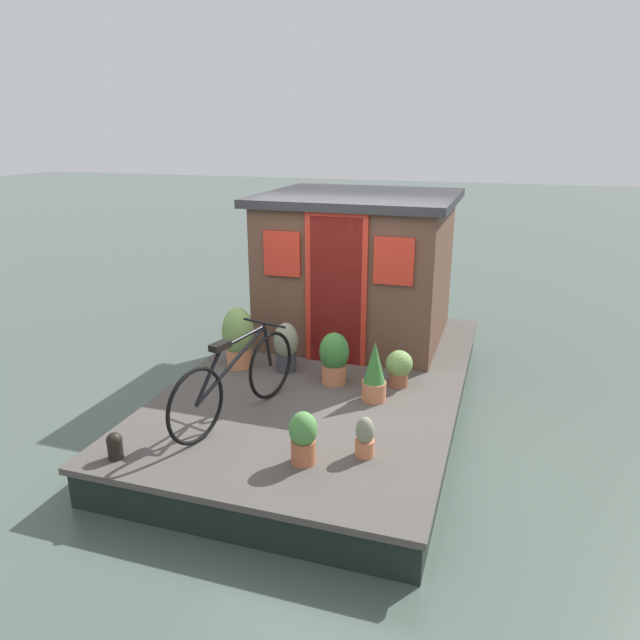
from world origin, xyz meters
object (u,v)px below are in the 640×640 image
object	(u,v)px
houseboat_cabin	(358,266)
potted_plant_mint	(303,437)
potted_plant_basil	(365,437)
potted_plant_thyme	(399,367)
potted_plant_succulent	(334,357)
mooring_bollard	(115,445)
potted_plant_sage	(286,346)
potted_plant_lavender	(238,337)
bicycle	(236,380)
potted_plant_rosemary	(374,373)

from	to	relation	value
houseboat_cabin	potted_plant_mint	size ratio (longest dim) A/B	5.20
potted_plant_basil	potted_plant_thyme	bearing A→B (deg)	-0.19
houseboat_cabin	potted_plant_succulent	xyz separation A→B (m)	(-1.57, -0.15, -0.64)
potted_plant_basil	mooring_bollard	size ratio (longest dim) A/B	1.51
potted_plant_sage	mooring_bollard	world-z (taller)	potted_plant_sage
potted_plant_mint	mooring_bollard	bearing A→B (deg)	105.53
potted_plant_lavender	houseboat_cabin	bearing A→B (deg)	-34.56
houseboat_cabin	mooring_bollard	xyz separation A→B (m)	(-3.59, 1.13, -0.81)
bicycle	potted_plant_succulent	distance (m)	1.24
potted_plant_rosemary	potted_plant_lavender	size ratio (longest dim) A/B	0.88
potted_plant_rosemary	potted_plant_mint	xyz separation A→B (m)	(-1.33, 0.28, -0.06)
potted_plant_rosemary	potted_plant_thyme	xyz separation A→B (m)	(0.42, -0.17, -0.08)
mooring_bollard	bicycle	bearing A→B (deg)	-33.79
potted_plant_rosemary	mooring_bollard	size ratio (longest dim) A/B	2.67
potted_plant_sage	houseboat_cabin	bearing A→B (deg)	-17.94
potted_plant_rosemary	potted_plant_mint	bearing A→B (deg)	167.91
potted_plant_basil	potted_plant_succulent	bearing A→B (deg)	26.42
bicycle	potted_plant_sage	world-z (taller)	bicycle
bicycle	potted_plant_rosemary	size ratio (longest dim) A/B	2.76
houseboat_cabin	potted_plant_succulent	distance (m)	1.70
bicycle	potted_plant_thyme	distance (m)	1.78
potted_plant_lavender	potted_plant_succulent	world-z (taller)	potted_plant_lavender
potted_plant_mint	potted_plant_rosemary	bearing A→B (deg)	-12.09
potted_plant_succulent	potted_plant_rosemary	bearing A→B (deg)	-119.31
houseboat_cabin	potted_plant_sage	distance (m)	1.61
potted_plant_lavender	mooring_bollard	size ratio (longest dim) A/B	3.02
houseboat_cabin	mooring_bollard	bearing A→B (deg)	162.47
bicycle	potted_plant_mint	size ratio (longest dim) A/B	3.80
bicycle	potted_plant_lavender	size ratio (longest dim) A/B	2.44
potted_plant_sage	potted_plant_thyme	xyz separation A→B (m)	(-0.02, -1.28, -0.07)
bicycle	potted_plant_rosemary	world-z (taller)	bicycle
potted_plant_sage	potted_plant_succulent	world-z (taller)	potted_plant_succulent
houseboat_cabin	potted_plant_thyme	size ratio (longest dim) A/B	5.95
houseboat_cabin	potted_plant_mint	world-z (taller)	houseboat_cabin
potted_plant_rosemary	potted_plant_succulent	distance (m)	0.58
potted_plant_succulent	mooring_bollard	bearing A→B (deg)	147.56
potted_plant_thyme	potted_plant_lavender	bearing A→B (deg)	91.10
potted_plant_sage	potted_plant_thyme	bearing A→B (deg)	-91.11
houseboat_cabin	potted_plant_rosemary	distance (m)	2.06
potted_plant_sage	potted_plant_mint	bearing A→B (deg)	-154.90
potted_plant_basil	mooring_bollard	xyz separation A→B (m)	(-0.68, 1.96, -0.05)
houseboat_cabin	potted_plant_mint	bearing A→B (deg)	-173.32
houseboat_cabin	potted_plant_rosemary	xyz separation A→B (m)	(-1.85, -0.66, -0.64)
houseboat_cabin	potted_plant_rosemary	size ratio (longest dim) A/B	3.78
potted_plant_succulent	potted_plant_mint	distance (m)	1.62
potted_plant_sage	mooring_bollard	size ratio (longest dim) A/B	2.42
potted_plant_rosemary	potted_plant_thyme	distance (m)	0.46
potted_plant_sage	potted_plant_thyme	size ratio (longest dim) A/B	1.43
potted_plant_lavender	potted_plant_mint	distance (m)	2.20
houseboat_cabin	potted_plant_basil	xyz separation A→B (m)	(-2.92, -0.82, -0.76)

